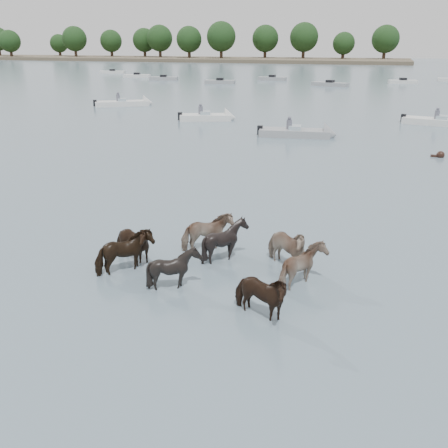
% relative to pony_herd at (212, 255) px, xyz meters
% --- Properties ---
extents(ground, '(400.00, 400.00, 0.00)m').
position_rel_pony_herd_xyz_m(ground, '(0.04, -0.64, -0.52)').
color(ground, slate).
rests_on(ground, ground).
extents(shoreline, '(160.00, 30.00, 1.00)m').
position_rel_pony_herd_xyz_m(shoreline, '(-69.96, 149.36, -0.02)').
color(shoreline, '#4C4233').
rests_on(shoreline, ground).
extents(pony_herd, '(6.40, 4.67, 1.37)m').
position_rel_pony_herd_xyz_m(pony_herd, '(0.00, 0.00, 0.00)').
color(pony_herd, black).
rests_on(pony_herd, ground).
extents(swimming_pony, '(0.72, 0.44, 0.44)m').
position_rel_pony_herd_xyz_m(swimming_pony, '(7.21, 17.44, -0.42)').
color(swimming_pony, black).
rests_on(swimming_pony, ground).
extents(motorboat_a, '(4.81, 3.10, 1.92)m').
position_rel_pony_herd_xyz_m(motorboat_a, '(-9.09, 26.33, -0.29)').
color(motorboat_a, silver).
rests_on(motorboat_a, ground).
extents(motorboat_b, '(5.41, 2.24, 1.92)m').
position_rel_pony_herd_xyz_m(motorboat_b, '(-0.81, 21.28, -0.30)').
color(motorboat_b, gray).
rests_on(motorboat_b, ground).
extents(motorboat_f, '(5.63, 4.39, 1.92)m').
position_rel_pony_herd_xyz_m(motorboat_f, '(-20.25, 32.85, -0.30)').
color(motorboat_f, silver).
rests_on(motorboat_f, ground).
extents(distant_flotilla, '(102.01, 29.95, 0.93)m').
position_rel_pony_herd_xyz_m(distant_flotilla, '(0.84, 73.05, -0.26)').
color(distant_flotilla, silver).
rests_on(distant_flotilla, ground).
extents(treeline, '(151.58, 22.72, 12.25)m').
position_rel_pony_herd_xyz_m(treeline, '(-68.19, 152.38, 6.28)').
color(treeline, '#382619').
rests_on(treeline, ground).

